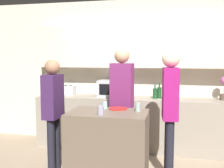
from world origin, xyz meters
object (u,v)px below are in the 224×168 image
at_px(bottle_2, 165,93).
at_px(bottle_0, 155,93).
at_px(cup_0, 105,105).
at_px(person_right, 170,104).
at_px(microwave, 113,88).
at_px(person_left, 122,94).
at_px(plate_on_island, 118,109).
at_px(cup_2, 138,107).
at_px(toaster, 68,90).
at_px(potted_plant, 224,88).
at_px(cup_1, 101,110).
at_px(bottle_1, 159,92).
at_px(person_center, 53,106).

bearing_deg(bottle_2, bottle_0, 179.55).
bearing_deg(cup_0, person_right, -8.97).
xyz_separation_m(bottle_2, person_right, (0.08, -1.15, 0.01)).
distance_m(microwave, person_left, 0.77).
distance_m(plate_on_island, cup_2, 0.31).
bearing_deg(person_left, plate_on_island, 100.03).
distance_m(toaster, potted_plant, 2.78).
xyz_separation_m(cup_0, cup_1, (0.05, -0.41, 0.01)).
bearing_deg(toaster, microwave, -0.10).
xyz_separation_m(plate_on_island, cup_0, (-0.19, -0.00, 0.04)).
bearing_deg(person_left, person_right, 151.40).
bearing_deg(cup_1, bottle_1, 65.46).
distance_m(potted_plant, person_left, 1.77).
distance_m(cup_2, person_left, 0.58).
distance_m(bottle_0, person_left, 0.79).
height_order(bottle_0, person_center, person_center).
distance_m(person_center, person_right, 1.61).
bearing_deg(plate_on_island, person_center, -168.77).
bearing_deg(bottle_1, cup_0, -124.06).
relative_size(microwave, cup_1, 4.59).
xyz_separation_m(microwave, cup_2, (0.60, -1.19, -0.10)).
height_order(microwave, cup_0, microwave).
bearing_deg(cup_0, bottle_2, 50.80).
height_order(potted_plant, person_center, person_center).
bearing_deg(bottle_2, cup_1, -118.66).
bearing_deg(bottle_0, person_center, -138.81).
xyz_separation_m(plate_on_island, person_left, (-0.02, 0.38, 0.15)).
xyz_separation_m(potted_plant, bottle_1, (-1.07, -0.03, -0.10)).
bearing_deg(person_center, toaster, -164.92).
xyz_separation_m(cup_1, person_left, (0.13, 0.80, 0.11)).
bearing_deg(bottle_1, bottle_2, -30.66).
relative_size(cup_0, cup_2, 0.84).
height_order(potted_plant, person_right, person_right).
bearing_deg(cup_2, potted_plant, 42.38).
distance_m(plate_on_island, cup_1, 0.44).
relative_size(cup_1, cup_2, 0.95).
bearing_deg(plate_on_island, toaster, 137.24).
bearing_deg(bottle_1, bottle_0, -141.62).
xyz_separation_m(bottle_2, cup_1, (-0.78, -1.42, -0.06)).
bearing_deg(potted_plant, cup_1, -139.20).
relative_size(bottle_0, person_right, 0.14).
bearing_deg(potted_plant, person_right, -125.66).
bearing_deg(potted_plant, bottle_2, -174.92).
bearing_deg(person_left, bottle_0, -119.66).
height_order(microwave, bottle_2, microwave).
bearing_deg(microwave, bottle_2, -5.12).
bearing_deg(bottle_1, cup_1, -114.54).
xyz_separation_m(person_center, person_right, (1.61, 0.03, 0.09)).
relative_size(cup_0, person_left, 0.06).
xyz_separation_m(bottle_0, person_left, (-0.47, -0.62, 0.06)).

